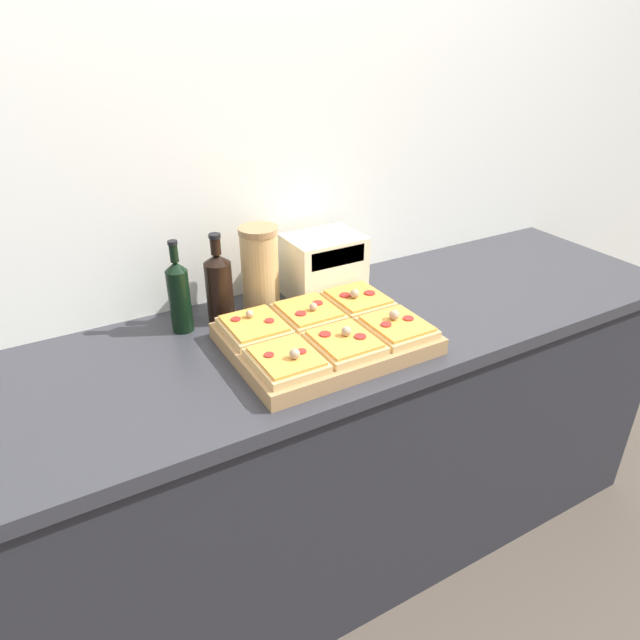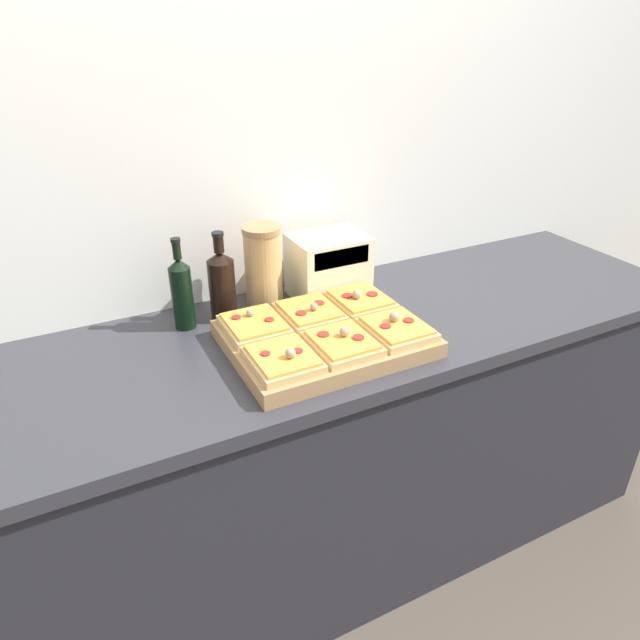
{
  "view_description": "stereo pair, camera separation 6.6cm",
  "coord_description": "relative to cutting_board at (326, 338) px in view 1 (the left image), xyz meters",
  "views": [
    {
      "loc": [
        -0.6,
        -0.91,
        1.69
      ],
      "look_at": [
        0.07,
        0.26,
        0.97
      ],
      "focal_mm": 32.0,
      "sensor_mm": 36.0,
      "label": 1
    },
    {
      "loc": [
        -0.54,
        -0.94,
        1.69
      ],
      "look_at": [
        0.07,
        0.26,
        0.97
      ],
      "focal_mm": 32.0,
      "sensor_mm": 36.0,
      "label": 2
    }
  ],
  "objects": [
    {
      "name": "cutting_board",
      "position": [
        0.0,
        0.0,
        0.0
      ],
      "size": [
        0.51,
        0.4,
        0.04
      ],
      "primitive_type": "cube",
      "color": "#A37A4C",
      "rests_on": "kitchen_counter"
    },
    {
      "name": "grain_jar_tall",
      "position": [
        -0.06,
        0.28,
        0.11
      ],
      "size": [
        0.11,
        0.11,
        0.26
      ],
      "color": "tan",
      "rests_on": "kitchen_counter"
    },
    {
      "name": "pizza_slice_front_right",
      "position": [
        0.16,
        -0.09,
        0.04
      ],
      "size": [
        0.15,
        0.18,
        0.06
      ],
      "color": "tan",
      "rests_on": "cutting_board"
    },
    {
      "name": "ground_plane",
      "position": [
        -0.07,
        -0.23,
        -0.92
      ],
      "size": [
        12.0,
        12.0,
        0.0
      ],
      "primitive_type": "plane",
      "color": "#4C4238"
    },
    {
      "name": "toaster_oven",
      "position": [
        0.15,
        0.28,
        0.08
      ],
      "size": [
        0.25,
        0.17,
        0.2
      ],
      "color": "beige",
      "rests_on": "kitchen_counter"
    },
    {
      "name": "wall_back",
      "position": [
        -0.07,
        0.44,
        0.33
      ],
      "size": [
        6.0,
        0.06,
        2.5
      ],
      "color": "silver",
      "rests_on": "ground_plane"
    },
    {
      "name": "olive_oil_bottle",
      "position": [
        -0.31,
        0.28,
        0.09
      ],
      "size": [
        0.06,
        0.06,
        0.27
      ],
      "color": "black",
      "rests_on": "kitchen_counter"
    },
    {
      "name": "pizza_slice_front_center",
      "position": [
        0.0,
        -0.09,
        0.04
      ],
      "size": [
        0.15,
        0.18,
        0.05
      ],
      "color": "tan",
      "rests_on": "cutting_board"
    },
    {
      "name": "pizza_slice_front_left",
      "position": [
        -0.16,
        -0.1,
        0.04
      ],
      "size": [
        0.15,
        0.18,
        0.05
      ],
      "color": "tan",
      "rests_on": "cutting_board"
    },
    {
      "name": "pizza_slice_back_center",
      "position": [
        0.0,
        0.09,
        0.04
      ],
      "size": [
        0.15,
        0.18,
        0.05
      ],
      "color": "tan",
      "rests_on": "cutting_board"
    },
    {
      "name": "wine_bottle",
      "position": [
        -0.19,
        0.28,
        0.09
      ],
      "size": [
        0.08,
        0.08,
        0.26
      ],
      "color": "black",
      "rests_on": "kitchen_counter"
    },
    {
      "name": "pizza_slice_back_right",
      "position": [
        0.16,
        0.09,
        0.04
      ],
      "size": [
        0.15,
        0.18,
        0.05
      ],
      "color": "tan",
      "rests_on": "cutting_board"
    },
    {
      "name": "kitchen_counter",
      "position": [
        -0.07,
        0.09,
        -0.47
      ],
      "size": [
        2.63,
        0.67,
        0.9
      ],
      "color": "#232328",
      "rests_on": "ground_plane"
    },
    {
      "name": "pizza_slice_back_left",
      "position": [
        -0.16,
        0.09,
        0.04
      ],
      "size": [
        0.15,
        0.18,
        0.05
      ],
      "color": "tan",
      "rests_on": "cutting_board"
    }
  ]
}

